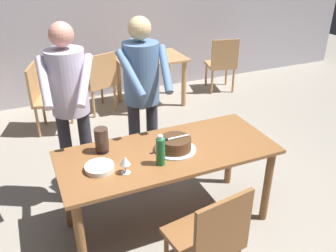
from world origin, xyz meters
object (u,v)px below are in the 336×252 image
Objects in this scene: water_bottle at (161,151)px; chair_near_side at (209,238)px; main_dining_table at (168,162)px; cake_on_platter at (175,145)px; background_chair_3 at (99,80)px; background_table at (151,68)px; background_chair_0 at (222,63)px; wine_glass_near at (125,161)px; person_cutting_cake at (142,89)px; person_standing_beside at (70,99)px; cake_knife at (167,139)px; background_chair_1 at (46,96)px; hurricane_lamp at (102,140)px.

chair_near_side is at bearing -80.13° from water_bottle.
chair_near_side is at bearing -91.95° from main_dining_table.
background_chair_3 reaches higher than cake_on_platter.
background_table is 1.11× the size of background_chair_0.
person_cutting_cake is (0.41, 0.75, 0.22)m from wine_glass_near.
chair_near_side is 3.95m from background_chair_0.
person_standing_beside reaches higher than water_bottle.
water_bottle is at bearing 1.57° from wine_glass_near.
person_standing_beside is (-0.51, 0.78, 0.21)m from water_bottle.
cake_knife is 1.88× the size of wine_glass_near.
main_dining_table is 0.49m from wine_glass_near.
background_chair_1 is at bearing 107.65° from cake_knife.
person_cutting_cake is 1.91× the size of background_chair_1.
cake_on_platter is (0.06, -0.01, 0.16)m from main_dining_table.
person_standing_beside is at bearing 106.42° from wine_glass_near.
wine_glass_near is 0.16× the size of background_chair_3.
background_chair_3 is at bearing 86.48° from water_bottle.
background_chair_0 is 1.00× the size of background_chair_3.
background_chair_0 is at bearing 51.97° from cake_on_platter.
chair_near_side is 3.09m from background_chair_1.
person_cutting_cake reaches higher than wine_glass_near.
background_table is at bearing 71.88° from cake_knife.
wine_glass_near is 0.16× the size of background_chair_1.
water_bottle is at bearing -93.52° from background_chair_3.
main_dining_table is 1.04× the size of person_standing_beside.
hurricane_lamp is at bearing 102.58° from wine_glass_near.
background_chair_1 is at bearing 103.26° from chair_near_side.
person_cutting_cake reaches higher than cake_on_platter.
person_standing_beside is 2.47m from background_table.
main_dining_table is 1.04× the size of person_cutting_cake.
cake_knife is (-0.01, -0.01, 0.23)m from main_dining_table.
wine_glass_near is (-0.47, -0.15, 0.05)m from cake_on_platter.
hurricane_lamp is 0.12× the size of person_cutting_cake.
wine_glass_near is at bearing -99.35° from background_chair_3.
hurricane_lamp reaches higher than wine_glass_near.
chair_near_side is 3.41m from background_table.
person_cutting_cake reaches higher than background_chair_3.
cake_knife is 2.60m from background_chair_3.
background_chair_1 is (-0.71, 3.01, 0.00)m from chair_near_side.
person_standing_beside reaches higher than background_chair_1.
person_standing_beside is 1.74m from background_chair_1.
water_bottle is 0.79m from person_cutting_cake.
main_dining_table is 0.57m from hurricane_lamp.
main_dining_table is 3.33m from background_chair_0.
background_chair_0 is (2.10, 2.60, -0.37)m from cake_knife.
background_chair_3 is at bearing 70.70° from person_standing_beside.
main_dining_table is at bearing -128.97° from background_chair_0.
background_table is at bearing 52.70° from person_standing_beside.
main_dining_table is 7.12× the size of water_bottle.
chair_near_side and background_chair_0 have the same top height.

